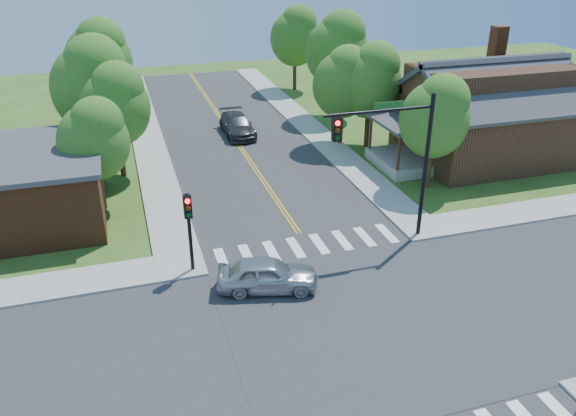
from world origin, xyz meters
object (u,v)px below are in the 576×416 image
object	(u,v)px
signal_mast_ne	(395,147)
car_silver	(267,275)
signal_pole_nw	(189,218)
car_dgrey	(237,126)
house_ne	(488,109)

from	to	relation	value
signal_mast_ne	car_silver	world-z (taller)	signal_mast_ne
signal_mast_ne	signal_pole_nw	xyz separation A→B (m)	(-9.51, -0.01, -2.19)
signal_mast_ne	car_dgrey	distance (m)	18.71
signal_pole_nw	car_silver	size ratio (longest dim) A/B	0.85
signal_pole_nw	car_dgrey	bearing A→B (deg)	71.46
signal_pole_nw	car_silver	bearing A→B (deg)	-39.97
house_ne	car_dgrey	distance (m)	17.56
house_ne	car_dgrey	world-z (taller)	house_ne
signal_mast_ne	signal_pole_nw	size ratio (longest dim) A/B	1.89
signal_mast_ne	house_ne	xyz separation A→B (m)	(11.19, 8.65, -1.52)
signal_pole_nw	car_silver	xyz separation A→B (m)	(2.80, -2.34, -1.95)
car_dgrey	house_ne	bearing A→B (deg)	-32.09
car_silver	signal_pole_nw	bearing A→B (deg)	64.77
signal_pole_nw	car_dgrey	world-z (taller)	signal_pole_nw
house_ne	car_silver	bearing A→B (deg)	-148.44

